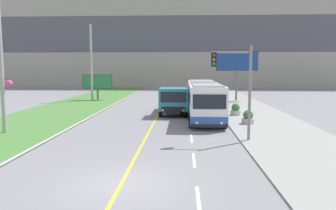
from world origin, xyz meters
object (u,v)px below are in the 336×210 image
dump_truck (174,101)px  car_distant (196,93)px  utility_pole_near (1,62)px  city_bus (204,100)px  planter_round_near (248,118)px  utility_pole_far (91,63)px  planter_round_second (236,110)px  billboard_small (97,82)px  traffic_light_mast (238,80)px  billboard_large (237,63)px

dump_truck → car_distant: (2.60, 16.38, -0.56)m
utility_pole_near → dump_truck: bearing=38.7°
city_bus → planter_round_near: (3.07, -3.38, -0.99)m
utility_pole_far → planter_round_near: bearing=-45.6°
utility_pole_near → planter_round_second: 18.47m
utility_pole_far → planter_round_second: utility_pole_far is taller
utility_pole_near → planter_round_second: utility_pole_near is taller
dump_truck → billboard_small: bearing=128.8°
car_distant → utility_pole_near: utility_pole_near is taller
traffic_light_mast → dump_truck: bearing=110.8°
city_bus → dump_truck: (-2.53, 1.37, -0.27)m
utility_pole_near → billboard_small: 21.39m
dump_truck → planter_round_near: (5.60, -4.75, -0.73)m
car_distant → utility_pole_far: bearing=-161.6°
billboard_large → billboard_small: bearing=178.7°
traffic_light_mast → planter_round_second: bearing=81.4°
planter_round_near → billboard_large: bearing=83.9°
billboard_small → planter_round_near: size_ratio=3.81×
billboard_large → planter_round_second: 13.56m
billboard_large → planter_round_near: bearing=-96.1°
utility_pole_near → traffic_light_mast: 14.72m
traffic_light_mast → planter_round_near: size_ratio=5.40×
city_bus → car_distant: size_ratio=2.89×
utility_pole_near → billboard_large: utility_pole_near is taller
utility_pole_far → planter_round_second: 20.74m
billboard_small → billboard_large: bearing=-1.3°
planter_round_second → billboard_large: bearing=80.8°
city_bus → dump_truck: 2.89m
city_bus → utility_pole_near: (-13.23, -7.20, 3.03)m
traffic_light_mast → billboard_small: bearing=121.6°
utility_pole_far → traffic_light_mast: 26.60m
city_bus → billboard_large: 14.89m
city_bus → billboard_large: bearing=70.3°
billboard_large → city_bus: bearing=-109.7°
utility_pole_near → utility_pole_far: size_ratio=1.01×
utility_pole_far → planter_round_second: bearing=-37.5°
traffic_light_mast → planter_round_second: 10.38m
traffic_light_mast → billboard_small: traffic_light_mast is taller
billboard_large → planter_round_near: size_ratio=6.16×
dump_truck → planter_round_second: 5.43m
billboard_large → planter_round_near: billboard_large is taller
car_distant → utility_pole_near: 28.54m
car_distant → billboard_large: size_ratio=0.69×
billboard_small → dump_truck: bearing=-51.2°
car_distant → utility_pole_far: utility_pole_far is taller
billboard_large → planter_round_near: 17.68m
billboard_large → utility_pole_near: bearing=-131.0°
utility_pole_near → planter_round_second: (16.07, 8.16, -4.02)m
city_bus → planter_round_second: 3.16m
traffic_light_mast → billboard_large: (3.54, 22.55, 1.28)m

